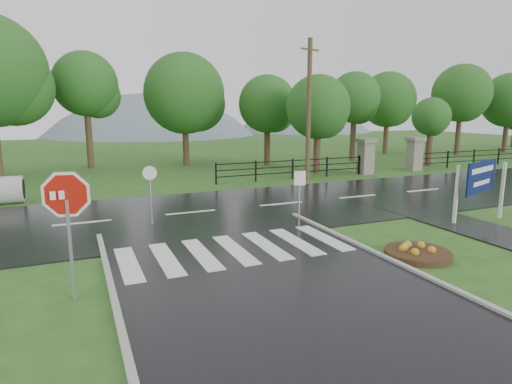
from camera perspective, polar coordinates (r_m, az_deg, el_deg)
name	(u,v)px	position (r m, az deg, el deg)	size (l,w,h in m)	color
ground	(329,332)	(8.46, 9.71, -17.94)	(120.00, 120.00, 0.00)	#2A581D
main_road	(191,214)	(17.17, -8.68, -2.86)	(90.00, 8.00, 0.04)	black
walkway	(474,228)	(16.71, 27.10, -4.35)	(2.20, 11.00, 0.04)	black
crosswalk	(235,249)	(12.56, -2.83, -7.65)	(6.50, 2.80, 0.02)	silver
pillar_west	(366,155)	(28.16, 14.43, 4.74)	(1.00, 1.00, 2.24)	gray
pillar_east	(414,153)	(30.75, 20.37, 4.90)	(1.00, 1.00, 2.24)	gray
fence_west	(293,167)	(25.36, 4.91, 3.36)	(9.58, 0.08, 1.20)	black
hills	(129,229)	(74.20, -16.56, -4.81)	(102.00, 48.00, 48.00)	slate
treeline	(154,168)	(30.86, -13.50, 3.10)	(83.20, 5.20, 10.00)	#1D5219
stop_sign	(67,207)	(9.73, -23.89, -1.86)	(1.31, 0.29, 3.00)	#939399
estate_billboard	(481,180)	(17.58, 27.83, 1.44)	(2.48, 0.92, 2.24)	silver
flower_bed	(418,252)	(12.90, 20.77, -7.52)	(1.81, 1.81, 0.36)	#332111
reg_sign_small	(300,186)	(15.48, 5.84, 0.86)	(0.41, 0.12, 1.89)	#939399
reg_sign_round	(150,188)	(15.49, -13.91, 0.57)	(0.48, 0.15, 2.13)	#939399
utility_pole_east	(309,110)	(25.05, 7.04, 10.85)	(1.38, 0.52, 7.96)	#473523
entrance_tree_left	(318,107)	(27.71, 8.28, 11.11)	(4.03, 4.03, 6.23)	#3D2B1C
entrance_tree_right	(431,117)	(33.63, 22.34, 9.22)	(2.72, 2.72, 4.92)	#3D2B1C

